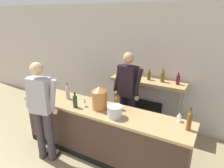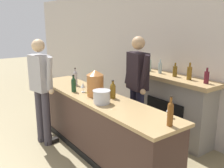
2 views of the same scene
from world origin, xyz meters
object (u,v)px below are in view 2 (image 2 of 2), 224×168
Objects in this scene: person_bartender at (137,87)px; wine_bottle_cabernet_heavy at (74,84)px; copper_dispenser at (95,83)px; wine_glass_by_dispenser at (170,109)px; fireplace_stone at (173,107)px; person_customer at (41,88)px; wine_bottle_rose_blush at (75,77)px; wine_bottle_port_short at (170,113)px; wine_glass_front_right at (83,86)px; ice_bucket_steel at (102,97)px; wine_bottle_merlot_tall at (113,90)px; potted_plant_corner at (74,89)px.

wine_bottle_cabernet_heavy is at bearing -126.53° from person_bartender.
copper_dispenser is at bearing -107.83° from person_bartender.
wine_glass_by_dispenser is at bearing -22.02° from person_bartender.
fireplace_stone is 0.91× the size of person_customer.
wine_glass_by_dispenser is (0.92, -1.16, 0.47)m from fireplace_stone.
wine_bottle_port_short is at bearing -0.30° from wine_bottle_rose_blush.
person_bartender is 1.04m from wine_bottle_cabernet_heavy.
wine_glass_front_right is at bearing -169.82° from copper_dispenser.
wine_bottle_cabernet_heavy is 1.89× the size of wine_glass_by_dispenser.
copper_dispenser is 1.62× the size of ice_bucket_steel.
ice_bucket_steel reaches higher than wine_glass_front_right.
wine_bottle_cabernet_heavy is at bearing 46.38° from person_customer.
wine_bottle_merlot_tall is 0.73m from wine_bottle_cabernet_heavy.
wine_bottle_port_short is (1.46, 0.05, -0.05)m from copper_dispenser.
wine_bottle_merlot_tall is at bearing 28.37° from copper_dispenser.
copper_dispenser reaches higher than wine_glass_front_right.
person_bartender is 12.52× the size of wine_glass_by_dispenser.
fireplace_stone is 1.80m from wine_bottle_port_short.
ice_bucket_steel reaches higher than potted_plant_corner.
potted_plant_corner is 1.59× the size of copper_dispenser.
fireplace_stone is at bearing 128.37° from wine_glass_by_dispenser.
wine_bottle_port_short is (1.09, 0.18, 0.06)m from ice_bucket_steel.
copper_dispenser is 1.48× the size of wine_bottle_merlot_tall.
person_customer is 0.97× the size of person_bartender.
potted_plant_corner is 2.35× the size of wine_bottle_merlot_tall.
wine_bottle_cabernet_heavy is at bearing -116.53° from fireplace_stone.
person_bartender is at bearing -102.47° from fireplace_stone.
wine_glass_front_right is (-0.55, -0.19, -0.02)m from wine_bottle_merlot_tall.
wine_bottle_rose_blush is 2.14× the size of wine_glass_by_dispenser.
person_customer is 1.24m from ice_bucket_steel.
copper_dispenser is 0.41m from ice_bucket_steel.
potted_plant_corner is 2.64m from person_customer.
wine_glass_front_right is at bearing -114.74° from fireplace_stone.
person_customer is 0.72m from wine_glass_front_right.
person_bartender is 6.61× the size of wine_bottle_cabernet_heavy.
copper_dispenser is 1.45× the size of wine_bottle_cabernet_heavy.
person_bartender is (1.00, 1.23, 0.03)m from person_customer.
wine_bottle_merlot_tall is at bearing 24.73° from wine_bottle_cabernet_heavy.
wine_glass_front_right is (0.11, 0.11, -0.02)m from wine_bottle_cabernet_heavy.
wine_bottle_merlot_tall is 1.85× the size of wine_glass_by_dispenser.
person_bartender reaches higher than wine_glass_front_right.
fireplace_stone is 4.78× the size of wine_bottle_port_short.
ice_bucket_steel is (0.37, -0.13, -0.11)m from copper_dispenser.
wine_bottle_port_short is at bearing -4.39° from wine_bottle_merlot_tall.
person_bartender is at bearing 153.59° from wine_bottle_port_short.
wine_bottle_cabernet_heavy is (-0.62, -0.83, 0.05)m from person_bartender.
person_bartender is at bearing 95.40° from wine_bottle_merlot_tall.
person_customer is 5.28× the size of wine_bottle_port_short.
person_bartender is 6.77× the size of wine_bottle_merlot_tall.
person_customer reaches higher than potted_plant_corner.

